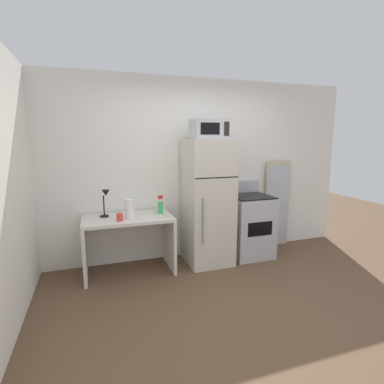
{
  "coord_description": "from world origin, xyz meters",
  "views": [
    {
      "loc": [
        -1.44,
        -2.51,
        1.74
      ],
      "look_at": [
        -0.23,
        1.1,
        1.07
      ],
      "focal_mm": 28.0,
      "sensor_mm": 36.0,
      "label": 1
    }
  ],
  "objects": [
    {
      "name": "microwave",
      "position": [
        0.07,
        1.29,
        1.87
      ],
      "size": [
        0.46,
        0.35,
        0.26
      ],
      "color": "#B7B7BC",
      "rests_on": "refrigerator"
    },
    {
      "name": "ground_plane",
      "position": [
        0.0,
        0.0,
        0.0
      ],
      "size": [
        12.0,
        12.0,
        0.0
      ],
      "primitive_type": "plane",
      "color": "brown"
    },
    {
      "name": "coffee_mug",
      "position": [
        -1.15,
        1.15,
        0.8
      ],
      "size": [
        0.08,
        0.08,
        0.09
      ],
      "primitive_type": "cylinder",
      "color": "#D83F33",
      "rests_on": "desk"
    },
    {
      "name": "refrigerator",
      "position": [
        0.07,
        1.31,
        0.87
      ],
      "size": [
        0.61,
        0.67,
        1.74
      ],
      "color": "beige",
      "rests_on": "ground"
    },
    {
      "name": "desk_lamp",
      "position": [
        -1.3,
        1.4,
        0.99
      ],
      "size": [
        0.14,
        0.12,
        0.35
      ],
      "color": "black",
      "rests_on": "desk"
    },
    {
      "name": "desk",
      "position": [
        -1.03,
        1.31,
        0.52
      ],
      "size": [
        1.14,
        0.64,
        0.75
      ],
      "color": "silver",
      "rests_on": "ground"
    },
    {
      "name": "paper_towel_roll",
      "position": [
        -1.02,
        1.26,
        0.87
      ],
      "size": [
        0.11,
        0.11,
        0.24
      ],
      "primitive_type": "cylinder",
      "color": "white",
      "rests_on": "desk"
    },
    {
      "name": "leaning_mirror",
      "position": [
        1.4,
        1.59,
        0.7
      ],
      "size": [
        0.44,
        0.03,
        1.4
      ],
      "color": "#C6B793",
      "rests_on": "ground"
    },
    {
      "name": "spray_bottle",
      "position": [
        -0.59,
        1.35,
        0.85
      ],
      "size": [
        0.06,
        0.06,
        0.25
      ],
      "color": "green",
      "rests_on": "desk"
    },
    {
      "name": "oven_range",
      "position": [
        0.76,
        1.33,
        0.47
      ],
      "size": [
        0.6,
        0.61,
        1.1
      ],
      "color": "#B7B7BC",
      "rests_on": "ground"
    },
    {
      "name": "wall_back_white",
      "position": [
        0.0,
        1.7,
        1.3
      ],
      "size": [
        5.0,
        0.1,
        2.6
      ],
      "primitive_type": "cube",
      "color": "white",
      "rests_on": "ground"
    }
  ]
}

